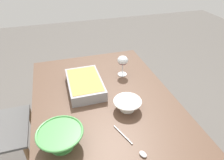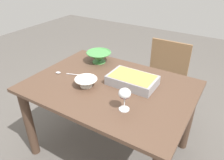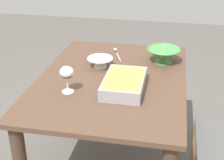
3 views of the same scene
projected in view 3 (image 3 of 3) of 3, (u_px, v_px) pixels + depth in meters
name	position (u px, v px, depth m)	size (l,w,h in m)	color
dining_table	(112.00, 95.00, 2.19)	(1.31, 0.95, 0.73)	brown
wine_glass	(67.00, 74.00, 1.90)	(0.08, 0.08, 0.17)	white
casserole_dish	(124.00, 83.00, 1.97)	(0.38, 0.24, 0.08)	#99999E
mixing_bowl	(163.00, 55.00, 2.34)	(0.24, 0.24, 0.11)	#4C994C
small_bowl	(100.00, 62.00, 2.27)	(0.18, 0.18, 0.07)	white
serving_spoon	(117.00, 52.00, 2.53)	(0.25, 0.11, 0.01)	silver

